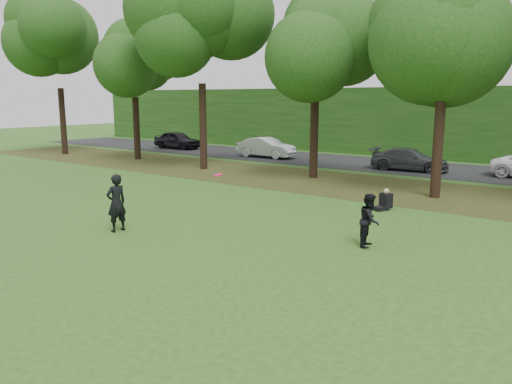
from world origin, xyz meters
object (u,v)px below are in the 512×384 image
Objects in this scene: player_left at (116,203)px; seated_person at (384,202)px; frisbee at (218,175)px; player_right at (370,220)px.

seated_person is at bearing 151.17° from player_left.
seated_person is (2.70, 6.61, -1.62)m from frisbee.
player_left is at bearing -152.53° from frisbee.
player_right is 1.87× the size of seated_person.
frisbee is 7.32m from seated_person.
frisbee is at bearing -88.04° from seated_person.
player_right is 4.61× the size of frisbee.
seated_person is (5.68, 8.16, -0.62)m from player_left.
seated_person is at bearing 67.80° from frisbee.
player_left reaches higher than player_right.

